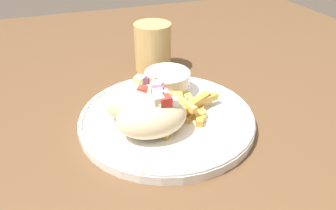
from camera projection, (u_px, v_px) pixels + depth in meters
name	position (u px, v px, depth m)	size (l,w,h in m)	color
table	(164.00, 149.00, 0.58)	(1.37, 1.37, 0.75)	brown
plate	(168.00, 118.00, 0.53)	(0.28, 0.28, 0.02)	white
pita_sandwich_near	(152.00, 117.00, 0.47)	(0.11, 0.08, 0.07)	beige
pita_sandwich_far	(137.00, 100.00, 0.51)	(0.10, 0.07, 0.07)	beige
fries_pile	(186.00, 108.00, 0.53)	(0.13, 0.13, 0.03)	gold
sauce_ramekin	(167.00, 80.00, 0.59)	(0.08, 0.08, 0.04)	white
water_glass	(153.00, 49.00, 0.69)	(0.08, 0.08, 0.10)	tan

